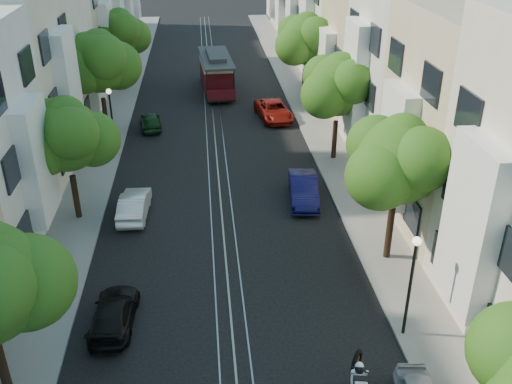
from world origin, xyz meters
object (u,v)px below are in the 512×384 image
object	(u,v)px
tree_e_c	(339,87)
lamp_west	(111,112)
parked_car_w_mid	(134,205)
tree_w_d	(120,34)
parked_car_w_near	(114,313)
tree_w_c	(100,63)
parked_car_w_far	(151,121)
tree_w_b	(67,138)
cable_car	(216,71)
tree_e_b	(400,163)
parked_car_e_mid	(303,189)
tree_e_d	(306,40)
sportbike_rider	(359,384)
lamp_east	(412,272)
parked_car_e_far	(274,110)

from	to	relation	value
tree_e_c	lamp_west	xyz separation A→B (m)	(-13.56, 2.02, -1.75)
parked_car_w_mid	tree_w_d	bearing A→B (deg)	-80.04
lamp_west	parked_car_w_near	size ratio (longest dim) A/B	1.10
tree_w_c	parked_car_w_far	xyz separation A→B (m)	(2.74, 1.44, -4.50)
tree_w_b	cable_car	xyz separation A→B (m)	(7.64, 20.61, -2.66)
tree_e_b	tree_e_c	size ratio (longest dim) A/B	1.03
tree_w_c	parked_car_e_mid	world-z (taller)	tree_w_c
tree_e_b	parked_car_w_mid	distance (m)	13.36
tree_e_d	tree_e_c	bearing A→B (deg)	-90.00
tree_w_c	parked_car_w_mid	distance (m)	12.12
tree_e_b	lamp_west	xyz separation A→B (m)	(-13.56, 13.02, -1.89)
sportbike_rider	parked_car_e_mid	size ratio (longest dim) A/B	0.55
tree_e_b	parked_car_w_mid	xyz separation A→B (m)	(-11.66, 5.07, -4.12)
tree_e_d	tree_w_c	bearing A→B (deg)	-157.38
tree_w_c	tree_e_c	bearing A→B (deg)	-19.15
tree_w_b	parked_car_e_mid	world-z (taller)	tree_w_b
lamp_east	tree_w_d	bearing A→B (deg)	112.80
sportbike_rider	parked_car_w_near	xyz separation A→B (m)	(-8.17, 4.64, -0.33)
parked_car_w_near	lamp_east	bearing A→B (deg)	174.38
lamp_east	cable_car	world-z (taller)	lamp_east
parked_car_w_far	tree_w_c	bearing A→B (deg)	20.04
cable_car	parked_car_w_mid	xyz separation A→B (m)	(-4.90, -20.55, -1.12)
cable_car	parked_car_w_near	size ratio (longest dim) A/B	2.06
tree_w_d	parked_car_e_mid	world-z (taller)	tree_w_d
parked_car_e_far	parked_car_w_far	xyz separation A→B (m)	(-8.80, -1.15, -0.07)
tree_e_c	parked_car_w_mid	distance (m)	13.68
parked_car_w_near	sportbike_rider	bearing A→B (deg)	153.41
lamp_west	parked_car_w_near	bearing A→B (deg)	-83.38
sportbike_rider	parked_car_w_far	world-z (taller)	sportbike_rider
parked_car_e_mid	parked_car_w_near	world-z (taller)	parked_car_e_mid
tree_e_c	lamp_east	bearing A→B (deg)	-93.44
sportbike_rider	parked_car_w_near	world-z (taller)	sportbike_rider
lamp_west	sportbike_rider	xyz separation A→B (m)	(10.07, -21.02, -1.97)
tree_w_c	lamp_east	size ratio (longest dim) A/B	1.71
tree_e_b	tree_e_d	bearing A→B (deg)	90.00
lamp_east	parked_car_w_near	bearing A→B (deg)	171.36
tree_w_c	tree_w_b	bearing A→B (deg)	-90.00
parked_car_w_near	parked_car_w_mid	bearing A→B (deg)	-86.98
tree_e_b	tree_e_c	distance (m)	11.00
tree_e_b	parked_car_w_mid	size ratio (longest dim) A/B	1.78
tree_w_b	sportbike_rider	size ratio (longest dim) A/B	2.75
sportbike_rider	tree_w_d	bearing A→B (deg)	116.57
parked_car_w_mid	tree_w_c	bearing A→B (deg)	-73.10
tree_e_c	parked_car_e_far	world-z (taller)	tree_e_c
tree_e_b	cable_car	xyz separation A→B (m)	(-6.76, 25.61, -3.00)
lamp_west	parked_car_w_near	xyz separation A→B (m)	(1.90, -16.37, -2.30)
tree_e_d	parked_car_e_mid	distance (m)	16.97
tree_e_c	parked_car_w_far	world-z (taller)	tree_e_c
tree_w_c	cable_car	world-z (taller)	tree_w_c
tree_e_b	tree_w_d	xyz separation A→B (m)	(-14.40, 27.00, -0.13)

